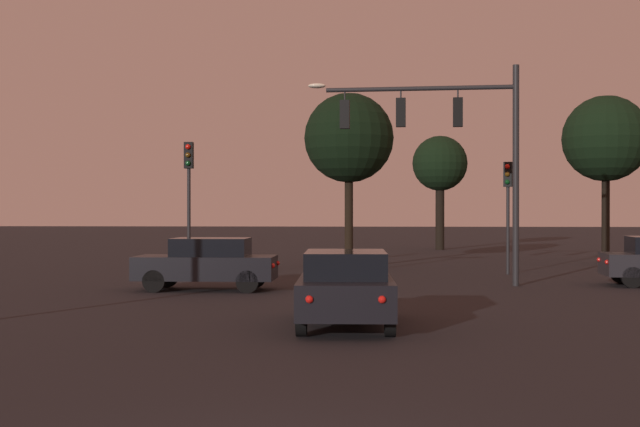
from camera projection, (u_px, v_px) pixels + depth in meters
ground_plane at (351, 272)px, 32.03m from camera, size 168.00×168.00×0.00m
traffic_signal_mast_arm at (448, 133)px, 26.34m from camera, size 6.54×0.72×6.79m
traffic_light_corner_left at (189, 182)px, 28.98m from camera, size 0.30×0.35×4.65m
traffic_light_corner_right at (508, 194)px, 30.69m from camera, size 0.36×0.38×4.07m
car_nearside_lane at (346, 287)px, 17.01m from camera, size 1.96×4.18×1.52m
car_crossing_right at (207, 263)px, 24.70m from camera, size 4.12×1.75×1.52m
tree_behind_sign at (349, 139)px, 33.83m from camera, size 3.57×3.57×7.00m
tree_left_far at (440, 165)px, 49.48m from camera, size 3.21×3.21×6.65m
tree_center_horizon at (606, 139)px, 37.17m from camera, size 3.77×3.77×7.35m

